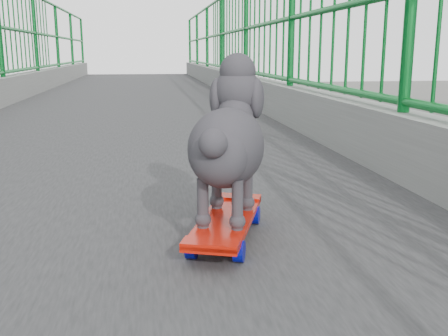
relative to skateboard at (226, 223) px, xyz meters
name	(u,v)px	position (x,y,z in m)	size (l,w,h in m)	color
railing	(102,137)	(-0.43, 0.78, 0.16)	(3.00, 24.00, 1.42)	gray
skateboard	(226,223)	(0.00, 0.00, 0.00)	(0.32, 0.56, 0.07)	red
poodle	(228,139)	(0.01, 0.03, 0.26)	(0.33, 0.53, 0.46)	#2E2B30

